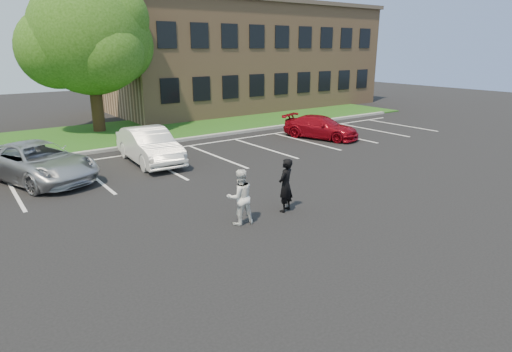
{
  "coord_description": "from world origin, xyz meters",
  "views": [
    {
      "loc": [
        -7.08,
        -8.72,
        4.89
      ],
      "look_at": [
        0.0,
        1.0,
        1.25
      ],
      "focal_mm": 30.0,
      "sensor_mm": 36.0,
      "label": 1
    }
  ],
  "objects": [
    {
      "name": "man_black_suit",
      "position": [
        0.96,
        0.78,
        0.84
      ],
      "size": [
        0.72,
        0.61,
        1.67
      ],
      "primitive_type": "imported",
      "rotation": [
        0.0,
        0.0,
        3.54
      ],
      "color": "black",
      "rests_on": "ground"
    },
    {
      "name": "ground_plane",
      "position": [
        0.0,
        0.0,
        0.0
      ],
      "size": [
        90.0,
        90.0,
        0.0
      ],
      "primitive_type": "plane",
      "color": "black",
      "rests_on": "ground"
    },
    {
      "name": "tree",
      "position": [
        0.31,
        17.34,
        5.35
      ],
      "size": [
        7.8,
        7.2,
        8.8
      ],
      "color": "black",
      "rests_on": "ground"
    },
    {
      "name": "grass_strip",
      "position": [
        0.0,
        16.0,
        0.04
      ],
      "size": [
        44.0,
        8.0,
        0.08
      ],
      "primitive_type": "cube",
      "color": "#1A5018",
      "rests_on": "ground"
    },
    {
      "name": "car_white_sedan",
      "position": [
        -0.12,
        8.75,
        0.76
      ],
      "size": [
        1.84,
        4.69,
        1.52
      ],
      "primitive_type": "imported",
      "rotation": [
        0.0,
        0.0,
        -0.05
      ],
      "color": "white",
      "rests_on": "ground"
    },
    {
      "name": "office_building",
      "position": [
        14.0,
        21.99,
        4.16
      ],
      "size": [
        22.4,
        10.4,
        8.3
      ],
      "color": "#9E7754",
      "rests_on": "ground"
    },
    {
      "name": "stall_lines",
      "position": [
        1.4,
        8.95,
        0.01
      ],
      "size": [
        34.0,
        5.36,
        0.01
      ],
      "color": "silver",
      "rests_on": "ground"
    },
    {
      "name": "car_silver_minivan",
      "position": [
        -4.58,
        8.72,
        0.73
      ],
      "size": [
        4.08,
        5.75,
        1.46
      ],
      "primitive_type": "imported",
      "rotation": [
        0.0,
        0.0,
        0.35
      ],
      "color": "#B3B5BB",
      "rests_on": "ground"
    },
    {
      "name": "car_red_compact",
      "position": [
        9.67,
        8.15,
        0.62
      ],
      "size": [
        3.07,
        4.58,
        1.23
      ],
      "primitive_type": "imported",
      "rotation": [
        0.0,
        0.0,
        0.35
      ],
      "color": "maroon",
      "rests_on": "ground"
    },
    {
      "name": "curb",
      "position": [
        0.0,
        12.0,
        0.07
      ],
      "size": [
        40.0,
        0.3,
        0.15
      ],
      "primitive_type": "cube",
      "color": "gray",
      "rests_on": "ground"
    },
    {
      "name": "man_white_shirt",
      "position": [
        -0.73,
        0.77,
        0.81
      ],
      "size": [
        0.9,
        0.76,
        1.63
      ],
      "primitive_type": "imported",
      "rotation": [
        0.0,
        0.0,
        2.95
      ],
      "color": "white",
      "rests_on": "ground"
    }
  ]
}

